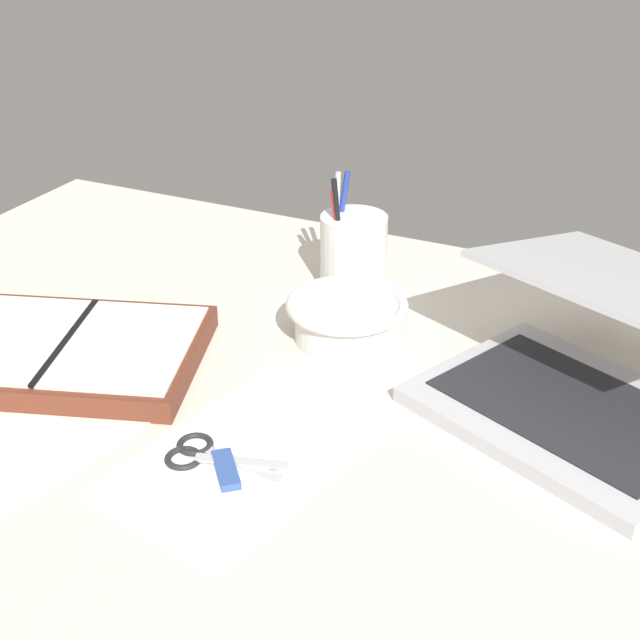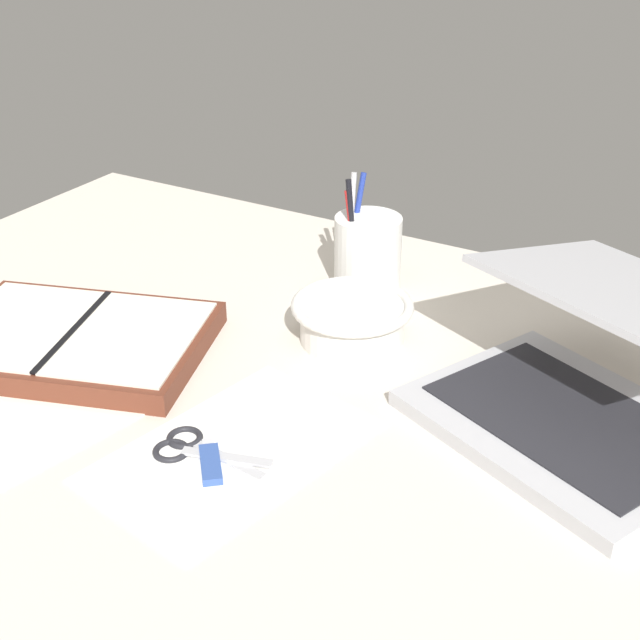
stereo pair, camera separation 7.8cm
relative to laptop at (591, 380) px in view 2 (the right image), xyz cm
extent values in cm
cube|color=beige|center=(-31.33, -12.69, -6.37)|extent=(140.00, 100.00, 2.00)
cube|color=#B7B7BC|center=(-1.37, -3.10, -4.47)|extent=(37.55, 33.96, 1.80)
cube|color=#232328|center=(-1.37, -3.10, -3.45)|extent=(31.52, 26.43, 0.24)
cube|color=navy|center=(2.36, 5.37, 7.98)|extent=(34.24, 30.56, 4.07)
cylinder|color=silver|center=(-30.76, 3.20, -2.93)|extent=(13.17, 13.17, 4.87)
torus|color=silver|center=(-30.76, 3.20, -0.50)|extent=(15.50, 15.50, 1.24)
cylinder|color=white|center=(-36.05, 17.52, -0.05)|extent=(9.38, 9.38, 10.63)
cylinder|color=black|center=(-37.34, 15.29, 3.30)|extent=(3.02, 2.08, 15.29)
cylinder|color=#233899|center=(-38.55, 18.16, 3.26)|extent=(1.64, 4.12, 15.08)
cylinder|color=#B21E1E|center=(-37.17, 15.20, 2.54)|extent=(3.61, 2.16, 13.70)
cylinder|color=#B7B7BC|center=(-38.54, 16.86, 3.40)|extent=(1.72, 4.25, 15.34)
cube|color=brown|center=(-59.04, -16.63, -3.97)|extent=(37.60, 31.95, 2.79)
cube|color=silver|center=(-66.34, -19.06, -2.43)|extent=(20.62, 24.57, 0.30)
cube|color=silver|center=(-51.74, -14.21, -2.43)|extent=(20.62, 24.57, 0.30)
cube|color=black|center=(-59.04, -16.63, -2.28)|extent=(7.37, 20.17, 0.30)
cube|color=#B7B7BC|center=(-29.73, -25.62, -4.77)|extent=(9.63, 3.90, 0.30)
cube|color=#B7B7BC|center=(-29.73, -25.62, -5.07)|extent=(9.76, 2.46, 0.30)
torus|color=#232328|center=(-35.60, -27.35, -5.07)|extent=(3.90, 3.90, 0.70)
torus|color=#232328|center=(-35.80, -24.82, -5.07)|extent=(3.90, 3.90, 0.70)
cube|color=white|center=(-30.18, -23.85, -5.29)|extent=(23.58, 32.08, 0.16)
cube|color=silver|center=(-52.47, -33.48, -5.29)|extent=(19.84, 26.51, 0.16)
cube|color=#33519E|center=(-30.50, -27.39, -4.87)|extent=(5.42, 5.86, 1.00)
cube|color=silver|center=(-32.84, -24.66, -4.87)|extent=(1.69, 1.69, 0.60)
camera|label=1|loc=(8.48, -87.96, 50.81)|focal=50.00mm
camera|label=2|loc=(15.36, -84.34, 50.81)|focal=50.00mm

